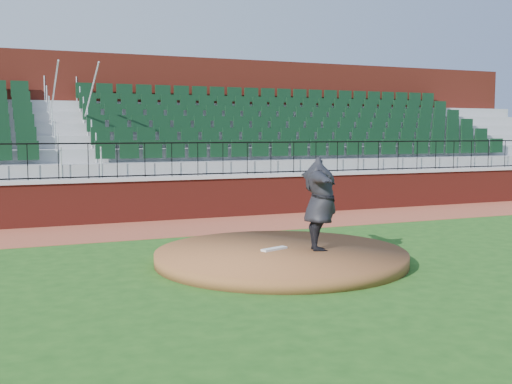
{
  "coord_description": "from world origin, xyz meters",
  "views": [
    {
      "loc": [
        -5.32,
        -11.11,
        2.61
      ],
      "look_at": [
        0.0,
        1.5,
        1.3
      ],
      "focal_mm": 43.82,
      "sensor_mm": 36.0,
      "label": 1
    }
  ],
  "objects": [
    {
      "name": "ground",
      "position": [
        0.0,
        0.0,
        0.0
      ],
      "size": [
        90.0,
        90.0,
        0.0
      ],
      "primitive_type": "plane",
      "color": "#1F4E16",
      "rests_on": "ground"
    },
    {
      "name": "warning_track",
      "position": [
        0.0,
        5.4,
        0.01
      ],
      "size": [
        34.0,
        3.2,
        0.01
      ],
      "primitive_type": "cube",
      "color": "brown",
      "rests_on": "ground"
    },
    {
      "name": "field_wall",
      "position": [
        0.0,
        7.0,
        0.6
      ],
      "size": [
        34.0,
        0.35,
        1.2
      ],
      "primitive_type": "cube",
      "color": "maroon",
      "rests_on": "ground"
    },
    {
      "name": "wall_cap",
      "position": [
        0.0,
        7.0,
        1.25
      ],
      "size": [
        34.0,
        0.45,
        0.1
      ],
      "primitive_type": "cube",
      "color": "#B7B7B7",
      "rests_on": "field_wall"
    },
    {
      "name": "wall_railing",
      "position": [
        0.0,
        7.0,
        1.8
      ],
      "size": [
        34.0,
        0.05,
        1.0
      ],
      "primitive_type": null,
      "color": "black",
      "rests_on": "wall_cap"
    },
    {
      "name": "seating_stands",
      "position": [
        0.0,
        9.72,
        2.3
      ],
      "size": [
        34.0,
        5.1,
        4.6
      ],
      "primitive_type": null,
      "color": "gray",
      "rests_on": "ground"
    },
    {
      "name": "concourse_wall",
      "position": [
        0.0,
        12.52,
        2.75
      ],
      "size": [
        34.0,
        0.5,
        5.5
      ],
      "primitive_type": "cube",
      "color": "maroon",
      "rests_on": "ground"
    },
    {
      "name": "pitchers_mound",
      "position": [
        -0.06,
        0.08,
        0.12
      ],
      "size": [
        5.04,
        5.04,
        0.25
      ],
      "primitive_type": "cylinder",
      "color": "brown",
      "rests_on": "ground"
    },
    {
      "name": "pitching_rubber",
      "position": [
        -0.16,
        0.18,
        0.27
      ],
      "size": [
        0.62,
        0.35,
        0.04
      ],
      "primitive_type": "cube",
      "rotation": [
        0.0,
        0.0,
        0.34
      ],
      "color": "silver",
      "rests_on": "pitchers_mound"
    },
    {
      "name": "pitcher",
      "position": [
        0.66,
        -0.21,
        1.19
      ],
      "size": [
        1.24,
        2.39,
        1.88
      ],
      "primitive_type": "imported",
      "rotation": [
        0.0,
        0.0,
        1.29
      ],
      "color": "black",
      "rests_on": "pitchers_mound"
    }
  ]
}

